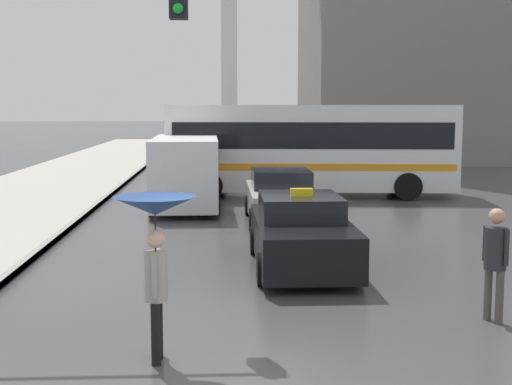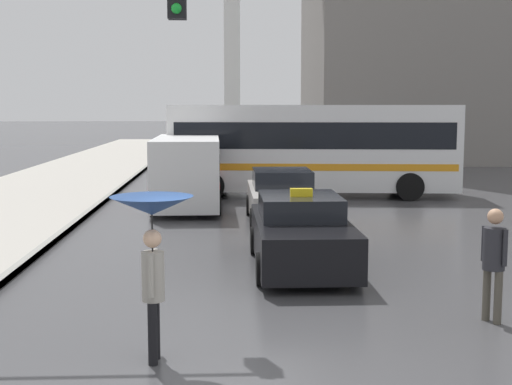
% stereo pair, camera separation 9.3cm
% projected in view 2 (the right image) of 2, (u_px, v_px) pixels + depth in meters
% --- Properties ---
extents(taxi, '(1.91, 4.46, 1.60)m').
position_uv_depth(taxi, '(301.00, 234.00, 14.22)').
color(taxi, black).
rests_on(taxi, ground_plane).
extents(sedan_red, '(1.91, 4.50, 1.45)m').
position_uv_depth(sedan_red, '(282.00, 198.00, 19.80)').
color(sedan_red, '#B7B2AD').
rests_on(sedan_red, ground_plane).
extents(ambulance_van, '(2.16, 5.57, 2.23)m').
position_uv_depth(ambulance_van, '(187.00, 169.00, 22.60)').
color(ambulance_van, silver).
rests_on(ambulance_van, ground_plane).
extents(city_bus, '(10.31, 3.44, 3.26)m').
position_uv_depth(city_bus, '(313.00, 146.00, 25.50)').
color(city_bus, silver).
rests_on(city_bus, ground_plane).
extents(pedestrian_with_umbrella, '(1.03, 1.03, 2.11)m').
position_uv_depth(pedestrian_with_umbrella, '(152.00, 229.00, 8.80)').
color(pedestrian_with_umbrella, black).
rests_on(pedestrian_with_umbrella, ground_plane).
extents(pedestrian_man, '(0.44, 0.46, 1.72)m').
position_uv_depth(pedestrian_man, '(494.00, 255.00, 10.54)').
color(pedestrian_man, '#4C473D').
rests_on(pedestrian_man, ground_plane).
extents(traffic_light, '(3.90, 0.38, 5.63)m').
position_uv_depth(traffic_light, '(37.00, 58.00, 10.85)').
color(traffic_light, black).
rests_on(traffic_light, ground_plane).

